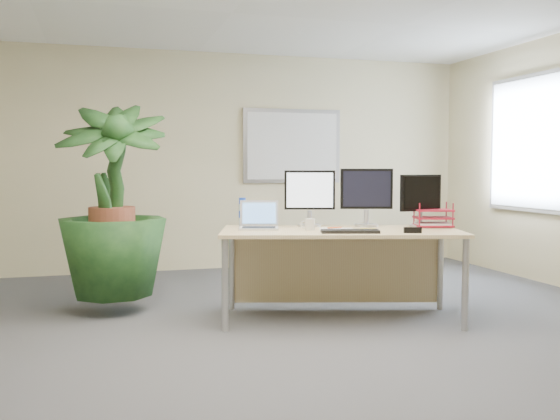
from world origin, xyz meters
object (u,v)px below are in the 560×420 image
object	(u,v)px
desk	(339,247)
monitor_right	(366,193)
monitor_left	(310,194)
floor_plant	(112,228)
laptop	(259,222)

from	to	relation	value
desk	monitor_right	world-z (taller)	monitor_right
desk	monitor_left	bearing A→B (deg)	130.00
monitor_left	floor_plant	bearing A→B (deg)	164.03
desk	monitor_left	world-z (taller)	monitor_left
desk	laptop	size ratio (longest dim) A/B	5.41
desk	monitor_left	distance (m)	0.53
desk	floor_plant	xyz separation A→B (m)	(-1.86, 0.70, 0.15)
desk	floor_plant	size ratio (longest dim) A/B	1.42
floor_plant	laptop	distance (m)	1.31
floor_plant	monitor_left	bearing A→B (deg)	-15.97
desk	monitor_right	size ratio (longest dim) A/B	4.20
desk	laptop	bearing A→B (deg)	165.57
monitor_right	monitor_left	bearing A→B (deg)	164.70
laptop	monitor_right	bearing A→B (deg)	-4.52
laptop	desk	bearing A→B (deg)	-14.43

